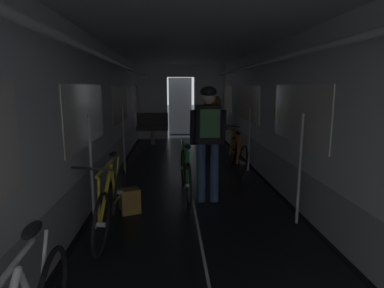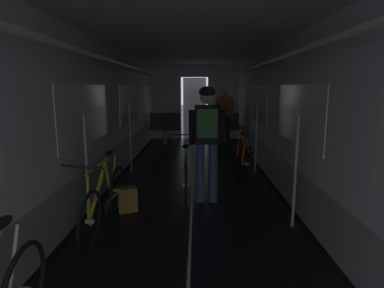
% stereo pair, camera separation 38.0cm
% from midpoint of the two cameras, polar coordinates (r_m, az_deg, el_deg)
% --- Properties ---
extents(train_car_shell, '(3.14, 12.34, 2.57)m').
position_cam_midpoint_polar(train_car_shell, '(5.25, 2.17, 9.93)').
color(train_car_shell, black).
rests_on(train_car_shell, ground).
extents(bench_seat_far_left, '(0.98, 0.51, 0.95)m').
position_cam_midpoint_polar(bench_seat_far_left, '(9.82, -3.77, 3.38)').
color(bench_seat_far_left, gray).
rests_on(bench_seat_far_left, ground).
extents(bench_seat_far_right, '(0.98, 0.51, 0.95)m').
position_cam_midpoint_polar(bench_seat_far_right, '(9.84, 6.76, 3.35)').
color(bench_seat_far_right, gray).
rests_on(bench_seat_far_right, ground).
extents(bicycle_yellow, '(0.44, 1.69, 0.95)m').
position_cam_midpoint_polar(bicycle_yellow, '(3.96, -12.68, -9.76)').
color(bicycle_yellow, black).
rests_on(bicycle_yellow, ground).
extents(bicycle_orange, '(0.44, 1.69, 0.96)m').
position_cam_midpoint_polar(bicycle_orange, '(6.42, 10.76, -2.05)').
color(bicycle_orange, black).
rests_on(bicycle_orange, ground).
extents(person_cyclist_aisle, '(0.53, 0.39, 1.73)m').
position_cam_midpoint_polar(person_cyclist_aisle, '(4.65, 5.04, 2.13)').
color(person_cyclist_aisle, '#384C75').
rests_on(person_cyclist_aisle, ground).
extents(bicycle_green_in_aisle, '(0.44, 1.69, 0.93)m').
position_cam_midpoint_polar(bicycle_green_in_aisle, '(5.03, 1.04, -5.20)').
color(bicycle_green_in_aisle, black).
rests_on(bicycle_green_in_aisle, ground).
extents(person_standing_near_bench, '(0.53, 0.23, 1.69)m').
position_cam_midpoint_polar(person_standing_near_bench, '(9.43, 7.06, 5.54)').
color(person_standing_near_bench, '#2D2D33').
rests_on(person_standing_near_bench, ground).
extents(backpack_on_floor, '(0.32, 0.28, 0.34)m').
position_cam_midpoint_polar(backpack_on_floor, '(4.57, -9.18, -9.75)').
color(backpack_on_floor, olive).
rests_on(backpack_on_floor, ground).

